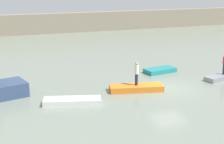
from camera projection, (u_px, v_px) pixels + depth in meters
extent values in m
plane|color=gray|center=(169.00, 88.00, 25.51)|extent=(120.00, 120.00, 0.00)
cube|color=gray|center=(73.00, 22.00, 52.29)|extent=(80.00, 1.20, 2.99)
cube|color=white|center=(72.00, 101.00, 22.29)|extent=(3.94, 2.13, 0.39)
cube|color=orange|center=(136.00, 88.00, 24.94)|extent=(4.09, 2.03, 0.43)
cube|color=teal|center=(160.00, 70.00, 29.86)|extent=(2.94, 1.71, 0.38)
cube|color=gray|center=(223.00, 76.00, 28.05)|extent=(3.95, 1.96, 0.36)
cylinder|color=#232838|center=(224.00, 69.00, 27.89)|extent=(0.22, 0.22, 0.89)
cylinder|color=#232838|center=(136.00, 80.00, 24.77)|extent=(0.22, 0.22, 0.86)
cylinder|color=white|center=(137.00, 70.00, 24.57)|extent=(0.32, 0.32, 0.64)
sphere|color=tan|center=(137.00, 64.00, 24.45)|extent=(0.24, 0.24, 0.24)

